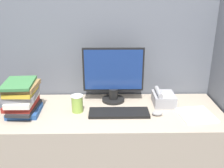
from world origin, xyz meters
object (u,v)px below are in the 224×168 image
Objects in this scene: desk_telephone at (163,99)px; keyboard at (119,113)px; monitor at (113,76)px; coffee_cup at (77,104)px; mouse at (157,113)px; book_stack at (22,98)px.

keyboard is at bearing -155.27° from desk_telephone.
desk_telephone is at bearing -10.71° from monitor.
monitor reaches higher than keyboard.
coffee_cup is 0.67m from desk_telephone.
monitor is 0.32m from keyboard.
desk_telephone is (0.08, 0.19, 0.03)m from mouse.
desk_telephone reaches higher than keyboard.
book_stack is at bearing -176.98° from coffee_cup.
book_stack is (-0.98, 0.05, 0.11)m from mouse.
monitor is 0.36m from coffee_cup.
monitor is 1.61× the size of book_stack.
coffee_cup is (-0.59, 0.07, 0.05)m from mouse.
mouse is 0.59× the size of coffee_cup.
keyboard is 5.81× the size of mouse.
mouse is at bearing -112.67° from desk_telephone.
book_stack is (-0.70, 0.03, 0.11)m from keyboard.
book_stack reaches higher than mouse.
book_stack reaches higher than coffee_cup.
mouse is 0.38× the size of desk_telephone.
coffee_cup is at bearing 171.36° from keyboard.
desk_telephone is at bearing 10.00° from coffee_cup.
coffee_cup is 0.43× the size of book_stack.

